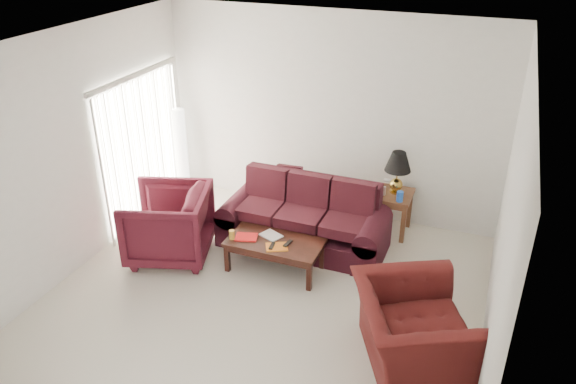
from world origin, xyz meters
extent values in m
plane|color=beige|center=(0.00, 0.00, 0.00)|extent=(5.00, 5.00, 0.00)
cube|color=silver|center=(-2.42, 1.30, 1.08)|extent=(0.10, 2.00, 2.16)
cube|color=black|center=(-0.40, 1.92, 0.70)|extent=(0.38, 0.20, 0.38)
cube|color=silver|center=(0.92, 2.05, 0.68)|extent=(0.13, 0.05, 0.12)
cylinder|color=blue|center=(1.20, 1.94, 0.69)|extent=(0.11, 0.11, 0.15)
cube|color=silver|center=(0.95, 2.38, 0.69)|extent=(0.13, 0.15, 0.05)
imported|color=#3F0E18|center=(-1.53, 0.45, 0.48)|extent=(1.32, 1.30, 0.96)
imported|color=#3C0E0D|center=(1.82, -0.36, 0.41)|extent=(1.54, 1.61, 0.82)
cube|color=red|center=(-0.48, 0.60, 0.43)|extent=(0.32, 0.27, 0.02)
cube|color=silver|center=(-0.20, 0.76, 0.43)|extent=(0.32, 0.29, 0.02)
cube|color=orange|center=(-0.03, 0.53, 0.43)|extent=(0.33, 0.30, 0.02)
cube|color=black|center=(-0.08, 0.51, 0.45)|extent=(0.06, 0.16, 0.02)
cube|color=black|center=(0.08, 0.63, 0.45)|extent=(0.07, 0.17, 0.02)
cylinder|color=yellow|center=(-0.63, 0.51, 0.48)|extent=(0.09, 0.09, 0.12)
camera|label=1|loc=(2.25, -4.89, 4.19)|focal=35.00mm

